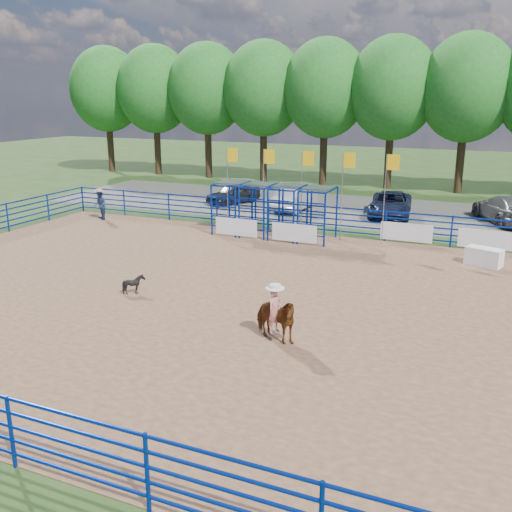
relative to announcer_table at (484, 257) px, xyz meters
The scene contains 14 objects.
ground 10.64m from the announcer_table, 135.00° to the right, with size 120.00×120.00×0.00m, color #345120.
arena_dirt 10.64m from the announcer_table, 135.00° to the right, with size 30.00×20.00×0.02m, color #8D6446.
gravel_strip 12.11m from the announcer_table, 128.44° to the left, with size 40.00×10.00×0.01m, color #656259.
announcer_table is the anchor object (origin of this frame).
horse_and_rider 11.49m from the announcer_table, 116.49° to the right, with size 1.76×1.22×2.36m.
calf 14.03m from the announcer_table, 142.43° to the right, with size 0.57×0.64×0.70m, color black.
spectator_cowboy 20.04m from the announcer_table, behind, with size 1.02×0.99×1.71m.
car_a 17.60m from the announcer_table, 151.25° to the left, with size 1.51×3.76×1.28m, color black.
car_b 13.59m from the announcer_table, 144.35° to the left, with size 1.47×4.22×1.39m, color gray.
car_c 10.07m from the announcer_table, 122.53° to the left, with size 2.26×4.91×1.36m, color #151934.
car_d 9.29m from the announcer_table, 85.74° to the left, with size 2.10×5.17×1.50m, color #565658.
perimeter_fence 10.64m from the announcer_table, 135.00° to the right, with size 30.10×20.10×1.50m.
chute_assembly 9.55m from the announcer_table, behind, with size 19.32×2.41×4.20m.
treeline 21.19m from the announcer_table, 112.15° to the left, with size 56.40×6.40×11.24m.
Camera 1 is at (7.88, -16.70, 6.80)m, focal length 40.00 mm.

